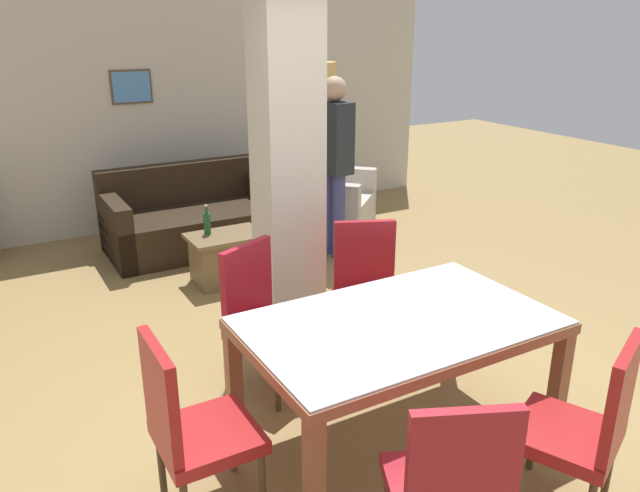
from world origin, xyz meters
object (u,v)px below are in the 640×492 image
at_px(sofa, 193,221).
at_px(coffee_table, 227,257).
at_px(dining_chair_far_right, 367,286).
at_px(dining_chair_head_left, 190,424).
at_px(floor_lamp, 323,87).
at_px(dining_table, 398,343).
at_px(armchair, 327,205).
at_px(standing_person, 334,155).
at_px(dining_chair_near_right, 585,424).
at_px(bottle, 207,223).
at_px(dining_chair_far_left, 262,313).
at_px(dining_chair_near_left, 450,485).

relative_size(sofa, coffee_table, 2.62).
bearing_deg(coffee_table, dining_chair_far_right, -77.15).
bearing_deg(dining_chair_head_left, sofa, 161.21).
bearing_deg(sofa, floor_lamp, -165.42).
distance_m(dining_table, armchair, 3.82).
bearing_deg(standing_person, dining_chair_head_left, 133.43).
relative_size(dining_chair_near_right, coffee_table, 1.42).
xyz_separation_m(dining_table, dining_chair_far_right, (0.41, 0.92, -0.10)).
bearing_deg(armchair, bottle, -19.88).
height_order(dining_chair_far_left, sofa, dining_chair_far_left).
height_order(dining_table, coffee_table, dining_table).
bearing_deg(dining_chair_head_left, standing_person, 138.53).
bearing_deg(coffee_table, dining_chair_head_left, -114.77).
xyz_separation_m(sofa, bottle, (-0.17, -0.96, 0.27)).
relative_size(dining_chair_near_right, dining_chair_near_left, 1.00).
distance_m(dining_chair_far_left, floor_lamp, 4.15).
bearing_deg(dining_chair_far_right, dining_table, 90.00).
bearing_deg(standing_person, sofa, 45.88).
xyz_separation_m(bottle, standing_person, (1.34, 0.01, 0.48)).
relative_size(coffee_table, floor_lamp, 0.37).
xyz_separation_m(dining_chair_near_right, armchair, (1.17, 4.38, -0.21)).
height_order(dining_chair_near_right, floor_lamp, floor_lamp).
xyz_separation_m(coffee_table, floor_lamp, (1.91, 1.54, 1.29)).
bearing_deg(bottle, standing_person, 0.49).
xyz_separation_m(dining_chair_near_right, dining_chair_far_right, (-0.00, 1.83, 0.00)).
relative_size(dining_chair_far_left, coffee_table, 1.42).
bearing_deg(standing_person, dining_table, 150.77).
relative_size(dining_chair_far_left, bottle, 3.52).
xyz_separation_m(dining_chair_near_left, floor_lamp, (2.34, 5.09, 1.01)).
bearing_deg(dining_chair_far_left, sofa, -124.43).
distance_m(coffee_table, bottle, 0.36).
xyz_separation_m(dining_chair_near_left, standing_person, (1.64, 3.66, 0.53)).
distance_m(dining_chair_far_right, bottle, 1.88).
xyz_separation_m(dining_chair_far_left, standing_person, (1.64, 1.85, 0.53)).
relative_size(dining_chair_head_left, dining_chair_far_left, 1.00).
height_order(dining_chair_far_right, armchair, dining_chair_far_right).
relative_size(dining_chair_near_right, standing_person, 0.53).
xyz_separation_m(dining_chair_head_left, floor_lamp, (3.12, 4.17, 1.01)).
distance_m(dining_chair_near_right, dining_chair_head_left, 1.85).
distance_m(coffee_table, floor_lamp, 2.77).
bearing_deg(dining_chair_near_left, coffee_table, 107.14).
height_order(dining_chair_near_right, sofa, dining_chair_near_right).
height_order(dining_chair_far_right, standing_person, standing_person).
height_order(dining_table, dining_chair_near_right, dining_chair_near_right).
distance_m(dining_chair_near_left, standing_person, 4.04).
relative_size(dining_table, coffee_table, 2.49).
xyz_separation_m(dining_chair_near_left, dining_chair_head_left, (-0.78, 0.92, 0.00)).
bearing_deg(dining_chair_far_left, dining_chair_near_right, 89.65).
bearing_deg(dining_chair_near_left, sofa, 108.23).
bearing_deg(dining_chair_far_left, armchair, -152.52).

